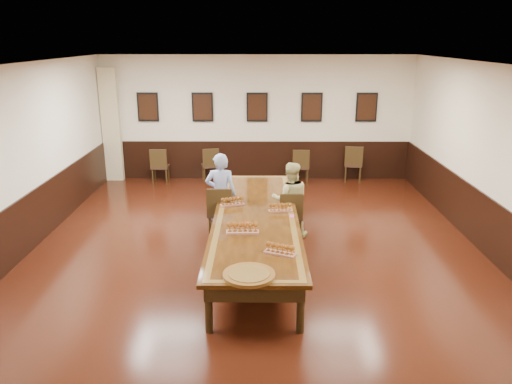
{
  "coord_description": "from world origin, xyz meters",
  "views": [
    {
      "loc": [
        0.05,
        -7.88,
        3.6
      ],
      "look_at": [
        0.0,
        0.5,
        1.0
      ],
      "focal_mm": 35.0,
      "sensor_mm": 36.0,
      "label": 1
    }
  ],
  "objects_px": {
    "chair_man": "(221,211)",
    "conference_table": "(256,223)",
    "spare_chair_c": "(300,166)",
    "person_man": "(221,194)",
    "spare_chair_b": "(210,164)",
    "spare_chair_a": "(160,165)",
    "spare_chair_d": "(353,163)",
    "carved_platter": "(249,275)",
    "chair_woman": "(290,214)",
    "person_woman": "(290,200)"
  },
  "relations": [
    {
      "from": "spare_chair_a",
      "to": "carved_platter",
      "type": "xyz_separation_m",
      "value": [
        2.43,
        -6.8,
        0.32
      ]
    },
    {
      "from": "chair_woman",
      "to": "spare_chair_d",
      "type": "xyz_separation_m",
      "value": [
        1.87,
        3.86,
        0.03
      ]
    },
    {
      "from": "spare_chair_b",
      "to": "person_man",
      "type": "height_order",
      "value": "person_man"
    },
    {
      "from": "chair_man",
      "to": "conference_table",
      "type": "height_order",
      "value": "chair_man"
    },
    {
      "from": "person_woman",
      "to": "person_man",
      "type": "bearing_deg",
      "value": -3.53
    },
    {
      "from": "spare_chair_b",
      "to": "person_man",
      "type": "xyz_separation_m",
      "value": [
        0.56,
        -3.69,
        0.34
      ]
    },
    {
      "from": "person_man",
      "to": "chair_woman",
      "type": "bearing_deg",
      "value": 174.66
    },
    {
      "from": "spare_chair_b",
      "to": "spare_chair_c",
      "type": "distance_m",
      "value": 2.35
    },
    {
      "from": "spare_chair_a",
      "to": "spare_chair_c",
      "type": "bearing_deg",
      "value": 178.69
    },
    {
      "from": "spare_chair_b",
      "to": "person_woman",
      "type": "distance_m",
      "value": 4.2
    },
    {
      "from": "chair_woman",
      "to": "conference_table",
      "type": "bearing_deg",
      "value": 52.45
    },
    {
      "from": "chair_man",
      "to": "spare_chair_c",
      "type": "height_order",
      "value": "chair_man"
    },
    {
      "from": "person_man",
      "to": "spare_chair_d",
      "type": "bearing_deg",
      "value": -129.07
    },
    {
      "from": "spare_chair_b",
      "to": "person_woman",
      "type": "relative_size",
      "value": 0.63
    },
    {
      "from": "chair_woman",
      "to": "spare_chair_d",
      "type": "height_order",
      "value": "spare_chair_d"
    },
    {
      "from": "spare_chair_a",
      "to": "person_man",
      "type": "relative_size",
      "value": 0.58
    },
    {
      "from": "chair_man",
      "to": "person_woman",
      "type": "bearing_deg",
      "value": -176.44
    },
    {
      "from": "chair_woman",
      "to": "spare_chair_a",
      "type": "xyz_separation_m",
      "value": [
        -3.13,
        3.69,
        0.0
      ]
    },
    {
      "from": "spare_chair_c",
      "to": "chair_woman",
      "type": "bearing_deg",
      "value": 83.8
    },
    {
      "from": "spare_chair_b",
      "to": "person_man",
      "type": "distance_m",
      "value": 3.75
    },
    {
      "from": "spare_chair_a",
      "to": "spare_chair_b",
      "type": "xyz_separation_m",
      "value": [
        1.27,
        0.16,
        -0.01
      ]
    },
    {
      "from": "spare_chair_a",
      "to": "person_woman",
      "type": "height_order",
      "value": "person_woman"
    },
    {
      "from": "chair_woman",
      "to": "spare_chair_b",
      "type": "distance_m",
      "value": 4.28
    },
    {
      "from": "spare_chair_c",
      "to": "spare_chair_d",
      "type": "height_order",
      "value": "spare_chair_d"
    },
    {
      "from": "spare_chair_d",
      "to": "conference_table",
      "type": "relative_size",
      "value": 0.19
    },
    {
      "from": "spare_chair_a",
      "to": "spare_chair_d",
      "type": "relative_size",
      "value": 0.95
    },
    {
      "from": "chair_woman",
      "to": "spare_chair_b",
      "type": "relative_size",
      "value": 1.01
    },
    {
      "from": "spare_chair_c",
      "to": "person_woman",
      "type": "bearing_deg",
      "value": 83.57
    },
    {
      "from": "chair_man",
      "to": "conference_table",
      "type": "xyz_separation_m",
      "value": [
        0.66,
        -0.91,
        0.11
      ]
    },
    {
      "from": "conference_table",
      "to": "spare_chair_d",
      "type": "bearing_deg",
      "value": 62.03
    },
    {
      "from": "spare_chair_a",
      "to": "chair_woman",
      "type": "bearing_deg",
      "value": 128.86
    },
    {
      "from": "carved_platter",
      "to": "person_man",
      "type": "bearing_deg",
      "value": 100.23
    },
    {
      "from": "spare_chair_c",
      "to": "person_man",
      "type": "height_order",
      "value": "person_man"
    },
    {
      "from": "spare_chair_a",
      "to": "spare_chair_d",
      "type": "distance_m",
      "value": 5.0
    },
    {
      "from": "spare_chair_a",
      "to": "person_woman",
      "type": "xyz_separation_m",
      "value": [
        3.13,
        -3.59,
        0.25
      ]
    },
    {
      "from": "chair_man",
      "to": "spare_chair_b",
      "type": "relative_size",
      "value": 1.1
    },
    {
      "from": "chair_man",
      "to": "spare_chair_c",
      "type": "distance_m",
      "value": 4.06
    },
    {
      "from": "person_man",
      "to": "carved_platter",
      "type": "relative_size",
      "value": 2.34
    },
    {
      "from": "spare_chair_c",
      "to": "conference_table",
      "type": "xyz_separation_m",
      "value": [
        -1.12,
        -4.56,
        0.16
      ]
    },
    {
      "from": "spare_chair_c",
      "to": "spare_chair_d",
      "type": "relative_size",
      "value": 0.94
    },
    {
      "from": "spare_chair_d",
      "to": "conference_table",
      "type": "height_order",
      "value": "spare_chair_d"
    },
    {
      "from": "person_man",
      "to": "carved_platter",
      "type": "bearing_deg",
      "value": 101.69
    },
    {
      "from": "chair_man",
      "to": "chair_woman",
      "type": "bearing_deg",
      "value": 179.29
    },
    {
      "from": "carved_platter",
      "to": "conference_table",
      "type": "bearing_deg",
      "value": 88.22
    },
    {
      "from": "spare_chair_c",
      "to": "carved_platter",
      "type": "height_order",
      "value": "spare_chair_c"
    },
    {
      "from": "chair_man",
      "to": "person_man",
      "type": "bearing_deg",
      "value": -90.0
    },
    {
      "from": "spare_chair_c",
      "to": "person_woman",
      "type": "relative_size",
      "value": 0.63
    },
    {
      "from": "spare_chair_b",
      "to": "spare_chair_c",
      "type": "bearing_deg",
      "value": 163.32
    },
    {
      "from": "person_woman",
      "to": "carved_platter",
      "type": "xyz_separation_m",
      "value": [
        -0.71,
        -3.21,
        0.06
      ]
    },
    {
      "from": "spare_chair_c",
      "to": "conference_table",
      "type": "height_order",
      "value": "spare_chair_c"
    }
  ]
}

